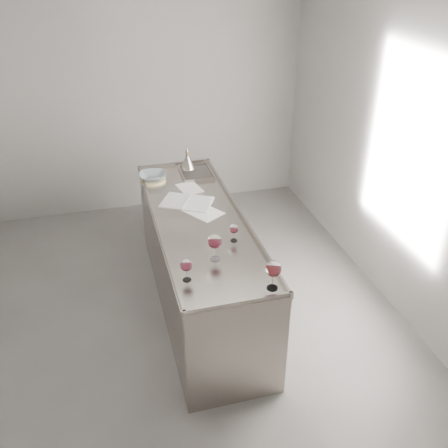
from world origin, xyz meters
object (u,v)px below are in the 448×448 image
object	(u,v)px
counter	(200,264)
notebook	(187,202)
wine_glass_small	(234,230)
ceramic_bowl	(153,176)
wine_funnel	(188,162)
wine_glass_left	(186,266)
wine_glass_middle	(215,242)
wine_glass_right	(273,269)

from	to	relation	value
counter	notebook	bearing A→B (deg)	98.02
wine_glass_small	ceramic_bowl	world-z (taller)	wine_glass_small
wine_funnel	counter	bearing A→B (deg)	-96.44
wine_glass_left	wine_glass_middle	xyz separation A→B (m)	(0.26, 0.20, 0.03)
notebook	wine_glass_right	bearing A→B (deg)	-48.23
wine_glass_left	ceramic_bowl	world-z (taller)	wine_glass_left
ceramic_bowl	wine_funnel	distance (m)	0.45
counter	ceramic_bowl	bearing A→B (deg)	107.74
notebook	ceramic_bowl	size ratio (longest dim) A/B	2.10
wine_funnel	ceramic_bowl	bearing A→B (deg)	-151.14
wine_glass_middle	ceramic_bowl	xyz separation A→B (m)	(-0.26, 1.49, -0.10)
wine_glass_left	wine_glass_middle	distance (m)	0.33
counter	wine_glass_right	distance (m)	1.28
wine_glass_left	notebook	world-z (taller)	wine_glass_left
wine_glass_small	counter	bearing A→B (deg)	114.45
wine_glass_right	wine_funnel	bearing A→B (deg)	94.05
wine_glass_left	wine_funnel	bearing A→B (deg)	78.28
wine_glass_right	wine_glass_left	bearing A→B (deg)	155.90
ceramic_bowl	wine_glass_small	bearing A→B (deg)	-70.00
wine_glass_left	ceramic_bowl	xyz separation A→B (m)	(0.00, 1.70, -0.07)
wine_glass_right	wine_glass_small	world-z (taller)	wine_glass_right
counter	notebook	world-z (taller)	counter
wine_glass_left	wine_funnel	size ratio (longest dim) A/B	0.76
ceramic_bowl	wine_funnel	size ratio (longest dim) A/B	1.11
wine_glass_small	notebook	size ratio (longest dim) A/B	0.27
wine_glass_left	ceramic_bowl	bearing A→B (deg)	90.00
wine_glass_middle	wine_glass_right	world-z (taller)	wine_glass_right
wine_glass_middle	wine_glass_right	bearing A→B (deg)	-56.83
wine_glass_left	notebook	size ratio (longest dim) A/B	0.33
wine_glass_left	wine_glass_middle	size ratio (longest dim) A/B	0.82
wine_glass_right	notebook	distance (m)	1.44
wine_glass_left	counter	bearing A→B (deg)	71.76
counter	ceramic_bowl	size ratio (longest dim) A/B	9.46
wine_glass_right	wine_funnel	xyz separation A→B (m)	(-0.15, 2.16, -0.09)
wine_glass_right	wine_glass_small	distance (m)	0.67
notebook	wine_funnel	world-z (taller)	wine_funnel
wine_glass_small	notebook	bearing A→B (deg)	107.75
wine_glass_small	wine_funnel	size ratio (longest dim) A/B	0.63
wine_glass_right	wine_funnel	distance (m)	2.17
counter	ceramic_bowl	distance (m)	1.04
ceramic_bowl	wine_funnel	bearing A→B (deg)	28.86
wine_glass_left	wine_glass_right	xyz separation A→B (m)	(0.55, -0.25, 0.03)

